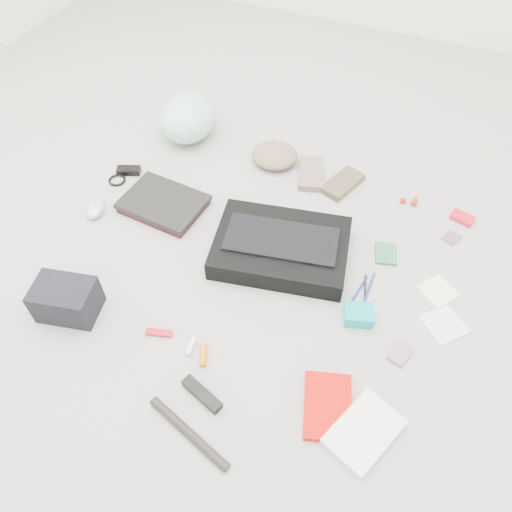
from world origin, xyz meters
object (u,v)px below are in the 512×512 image
at_px(messenger_bag, 281,248).
at_px(camera_bag, 66,300).
at_px(bike_helmet, 188,118).
at_px(laptop, 163,202).
at_px(book_red, 328,406).
at_px(accordion_wallet, 359,315).

distance_m(messenger_bag, camera_bag, 0.78).
bearing_deg(camera_bag, bike_helmet, 82.51).
bearing_deg(bike_helmet, camera_bag, -98.10).
distance_m(laptop, book_red, 1.05).
bearing_deg(book_red, messenger_bag, 107.24).
height_order(camera_bag, book_red, camera_bag).
bearing_deg(camera_bag, laptop, 73.19).
relative_size(messenger_bag, book_red, 2.31).
xyz_separation_m(bike_helmet, accordion_wallet, (1.02, -0.69, -0.07)).
bearing_deg(camera_bag, accordion_wallet, 8.54).
distance_m(laptop, camera_bag, 0.57).
height_order(messenger_bag, camera_bag, camera_bag).
bearing_deg(laptop, bike_helmet, 110.60).
relative_size(laptop, book_red, 1.52).
bearing_deg(accordion_wallet, camera_bag, -177.31).
bearing_deg(messenger_bag, bike_helmet, 130.80).
relative_size(bike_helmet, accordion_wallet, 3.22).
bearing_deg(laptop, book_red, -27.43).
bearing_deg(laptop, messenger_bag, -0.39).
height_order(laptop, book_red, laptop).
height_order(messenger_bag, bike_helmet, bike_helmet).
bearing_deg(messenger_bag, camera_bag, -148.91).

